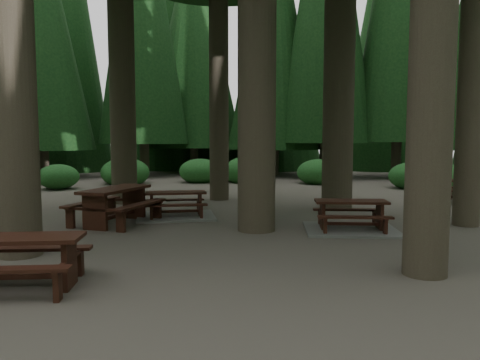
% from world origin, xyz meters
% --- Properties ---
extents(ground, '(80.00, 80.00, 0.00)m').
position_xyz_m(ground, '(0.00, 0.00, 0.00)').
color(ground, '#585147').
rests_on(ground, ground).
extents(picnic_table_a, '(2.29, 2.01, 0.69)m').
position_xyz_m(picnic_table_a, '(2.86, 0.67, 0.22)').
color(picnic_table_a, gray).
rests_on(picnic_table_a, ground).
extents(picnic_table_b, '(1.80, 2.16, 0.88)m').
position_xyz_m(picnic_table_b, '(-2.64, 0.12, 0.58)').
color(picnic_table_b, '#381510').
rests_on(picnic_table_b, ground).
extents(picnic_table_c, '(2.47, 2.30, 0.67)m').
position_xyz_m(picnic_table_c, '(-1.60, 1.38, 0.21)').
color(picnic_table_c, gray).
rests_on(picnic_table_c, ground).
extents(picnic_table_d, '(2.09, 1.90, 0.73)m').
position_xyz_m(picnic_table_d, '(6.44, 6.00, 0.49)').
color(picnic_table_d, '#381510').
rests_on(picnic_table_d, ground).
extents(picnic_table_e, '(2.04, 1.83, 0.73)m').
position_xyz_m(picnic_table_e, '(-1.53, -4.56, 0.49)').
color(picnic_table_e, '#381510').
rests_on(picnic_table_e, ground).
extents(shrub_ring, '(23.86, 24.64, 1.49)m').
position_xyz_m(shrub_ring, '(0.70, 0.75, 0.40)').
color(shrub_ring, '#225A1E').
rests_on(shrub_ring, ground).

